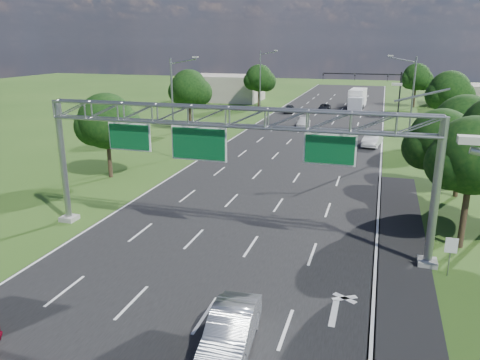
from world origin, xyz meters
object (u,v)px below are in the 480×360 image
at_px(regulatory_sign, 451,249).
at_px(silver_sedan, 231,331).
at_px(sign_gantry, 229,127).
at_px(box_truck, 357,99).
at_px(traffic_signal, 377,83).

distance_m(regulatory_sign, silver_sedan, 12.49).
bearing_deg(regulatory_sign, sign_gantry, 175.17).
xyz_separation_m(silver_sedan, box_truck, (0.56, 72.02, 0.79)).
relative_size(sign_gantry, silver_sedan, 4.89).
distance_m(sign_gantry, traffic_signal, 53.51).
distance_m(silver_sedan, box_truck, 72.03).
xyz_separation_m(traffic_signal, silver_sedan, (-3.90, -62.84, -4.38)).
height_order(regulatory_sign, silver_sedan, regulatory_sign).
bearing_deg(silver_sedan, traffic_signal, 81.67).
bearing_deg(traffic_signal, regulatory_sign, -84.80).
bearing_deg(sign_gantry, silver_sedan, -71.73).
distance_m(sign_gantry, silver_sedan, 12.02).
height_order(sign_gantry, traffic_signal, sign_gantry).
height_order(silver_sedan, box_truck, box_truck).
bearing_deg(box_truck, silver_sedan, -85.76).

